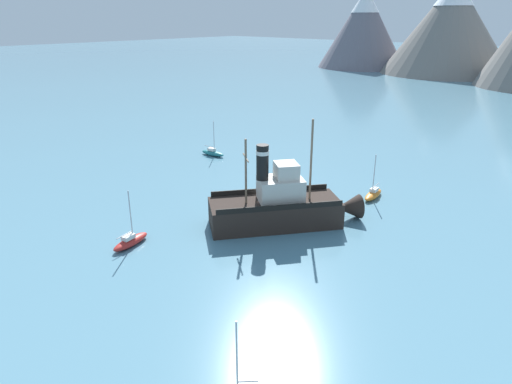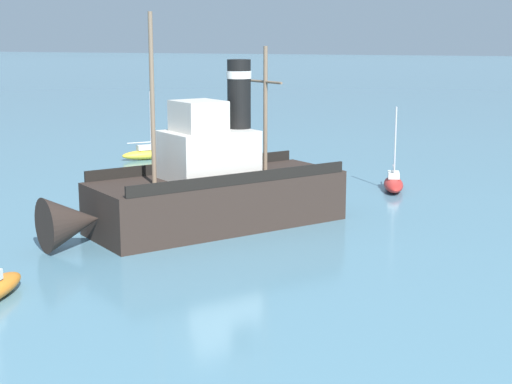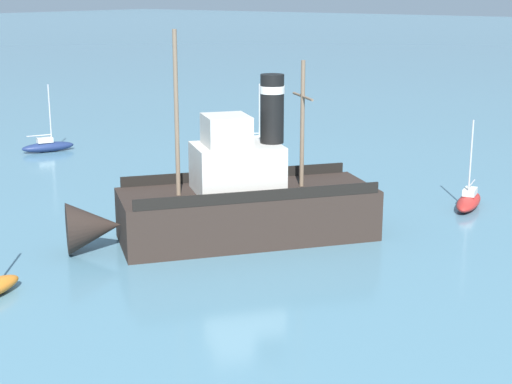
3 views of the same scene
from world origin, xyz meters
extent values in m
plane|color=teal|center=(0.00, 0.00, 0.00)|extent=(600.00, 600.00, 0.00)
cube|color=#2D231E|center=(-0.13, -0.01, 1.20)|extent=(10.77, 12.21, 2.40)
cone|color=#2D231E|center=(4.23, 5.72, 1.20)|extent=(3.33, 3.33, 2.35)
cube|color=beige|center=(0.17, 0.39, 3.50)|extent=(4.81, 5.00, 2.20)
cube|color=beige|center=(0.47, 0.78, 5.30)|extent=(2.96, 2.92, 1.40)
cylinder|color=black|center=(-0.86, -0.97, 6.20)|extent=(1.10, 1.10, 3.20)
cylinder|color=silver|center=(-0.86, -0.97, 7.10)|extent=(1.16, 1.16, 0.35)
cylinder|color=#75604C|center=(1.87, 2.61, 6.15)|extent=(0.20, 0.20, 7.50)
cylinder|color=#75604C|center=(-1.77, -2.16, 5.40)|extent=(0.20, 0.20, 6.00)
cylinder|color=#75604C|center=(-1.77, -2.16, 6.72)|extent=(2.14, 1.67, 0.12)
cube|color=black|center=(-1.85, 1.29, 2.65)|extent=(7.00, 9.14, 0.50)
cube|color=black|center=(1.58, -1.32, 2.65)|extent=(7.00, 9.14, 0.50)
ellipsoid|color=#B22823|center=(-6.63, -11.41, 0.35)|extent=(1.83, 3.94, 0.70)
cube|color=silver|center=(-6.59, -11.61, 0.88)|extent=(0.85, 1.21, 0.36)
cylinder|color=#B7B7BC|center=(-6.69, -11.12, 2.80)|extent=(0.10, 0.10, 4.20)
cylinder|color=#B7B7BC|center=(-6.51, -12.00, 1.25)|extent=(0.44, 1.78, 0.08)
ellipsoid|color=gold|center=(12.12, -17.24, 0.35)|extent=(3.47, 3.46, 0.70)
cube|color=silver|center=(12.26, -17.10, 0.88)|extent=(1.23, 1.23, 0.36)
cylinder|color=#B7B7BC|center=(11.91, -17.45, 2.80)|extent=(0.10, 0.10, 4.20)
cylinder|color=#B7B7BC|center=(12.55, -16.81, 1.25)|extent=(1.33, 1.33, 0.08)
camera|label=1|loc=(24.50, -30.08, 18.36)|focal=32.00mm
camera|label=2|loc=(-13.36, 33.58, 8.98)|focal=55.00mm
camera|label=3|loc=(-21.70, 28.56, 11.65)|focal=55.00mm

